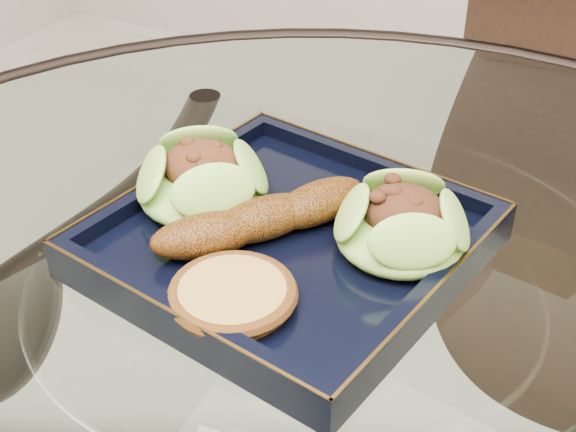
% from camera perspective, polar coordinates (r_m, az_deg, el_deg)
% --- Properties ---
extents(dining_chair, '(0.42, 0.42, 0.91)m').
position_cam_1_polar(dining_chair, '(1.18, 18.89, -1.24)').
color(dining_chair, black).
rests_on(dining_chair, ground).
extents(navy_plate, '(0.31, 0.31, 0.02)m').
position_cam_1_polar(navy_plate, '(0.65, 0.00, -2.17)').
color(navy_plate, black).
rests_on(navy_plate, dining_table).
extents(lettuce_wrap_left, '(0.13, 0.13, 0.04)m').
position_cam_1_polar(lettuce_wrap_left, '(0.68, -6.11, 2.31)').
color(lettuce_wrap_left, '#5B9029').
rests_on(lettuce_wrap_left, navy_plate).
extents(lettuce_wrap_right, '(0.10, 0.10, 0.04)m').
position_cam_1_polar(lettuce_wrap_right, '(0.63, 8.08, -0.92)').
color(lettuce_wrap_right, '#64972C').
rests_on(lettuce_wrap_right, navy_plate).
extents(roasted_plantain, '(0.14, 0.17, 0.03)m').
position_cam_1_polar(roasted_plantain, '(0.64, -1.70, -0.16)').
color(roasted_plantain, '#6A360B').
rests_on(roasted_plantain, navy_plate).
extents(crumb_patty, '(0.09, 0.09, 0.02)m').
position_cam_1_polar(crumb_patty, '(0.58, -3.96, -5.70)').
color(crumb_patty, '#C19240').
rests_on(crumb_patty, navy_plate).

